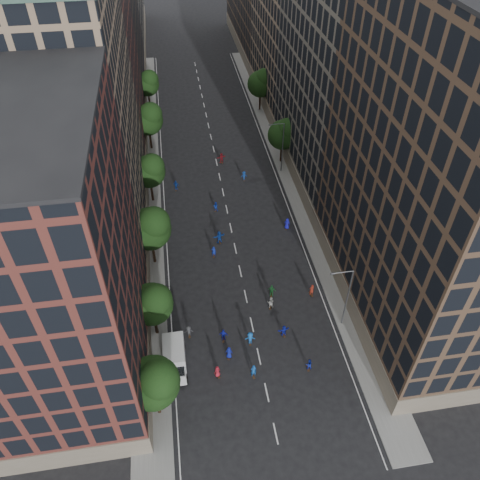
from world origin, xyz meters
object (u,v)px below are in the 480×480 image
Objects in this scene: streetlamp_far at (281,145)px; streetlamp_near at (346,295)px; skater_0 at (229,353)px; skater_2 at (309,364)px; skater_1 at (253,371)px; cargo_van at (175,358)px.

streetlamp_near is at bearing -90.00° from streetlamp_far.
streetlamp_far is at bearing -93.47° from skater_0.
streetlamp_near is 5.97× the size of skater_2.
streetlamp_far is 4.90× the size of skater_1.
skater_1 is at bearing -16.71° from cargo_van.
cargo_van is (-19.67, -35.81, -3.69)m from streetlamp_far.
cargo_van is 3.18× the size of skater_0.
streetlamp_near is 14.59m from skater_0.
streetlamp_far is at bearing 90.00° from streetlamp_near.
skater_1 is 6.12m from skater_2.
skater_2 is (-5.31, -38.36, -4.41)m from streetlamp_far.
streetlamp_far is (0.00, 33.00, 0.00)m from streetlamp_near.
cargo_van is at bearing -171.87° from streetlamp_near.
cargo_van is at bearing 19.83° from skater_0.
skater_0 is at bearing -12.83° from skater_2.
skater_2 is (6.11, -0.04, -0.17)m from skater_1.
cargo_van is at bearing -21.94° from skater_1.
streetlamp_near is 5.45× the size of skater_0.
streetlamp_far reaches higher than skater_2.
streetlamp_near reaches higher than skater_1.
skater_2 is at bearing 179.19° from skater_0.
skater_0 is at bearing -169.34° from streetlamp_near.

